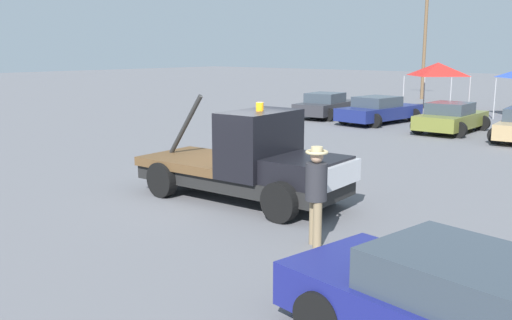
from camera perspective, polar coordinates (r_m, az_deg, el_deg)
ground_plane at (r=14.02m, az=-1.55°, el=-3.96°), size 160.00×160.00×0.00m
tow_truck at (r=13.61m, az=-0.48°, el=-0.36°), size 5.52×2.45×2.51m
foreground_car at (r=7.11m, az=21.76°, el=-14.50°), size 5.28×2.60×1.34m
person_near_truck at (r=10.54m, az=6.03°, el=-2.81°), size 0.42×0.42×1.89m
parked_car_charcoal at (r=31.08m, az=7.05°, el=5.43°), size 2.77×4.57×1.34m
parked_car_navy at (r=29.07m, az=12.20°, el=4.89°), size 2.84×5.07×1.34m
parked_car_olive at (r=26.68m, az=18.92°, el=4.01°), size 2.51×4.32×1.34m
canopy_tent_red at (r=36.54m, az=17.74°, el=8.64°), size 3.00×3.00×2.85m
traffic_cone at (r=15.62m, az=8.34°, el=-1.56°), size 0.40×0.40×0.55m
utility_pole at (r=44.17m, az=16.58°, el=12.22°), size 2.20×0.24×9.27m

